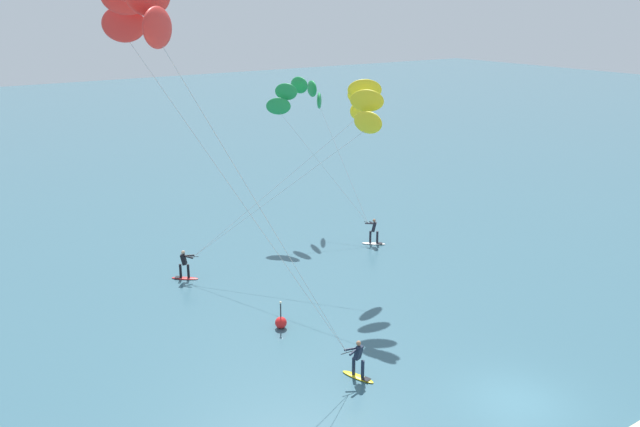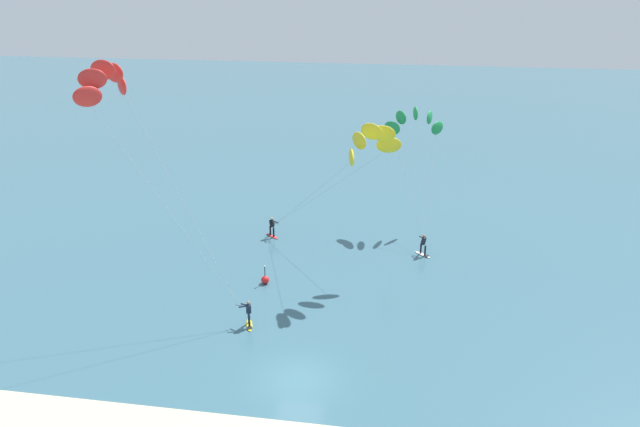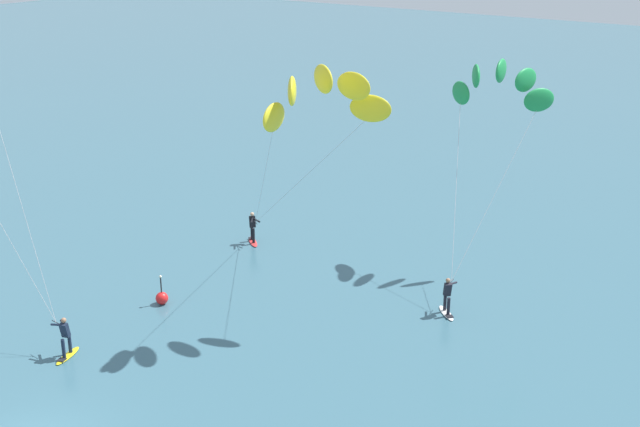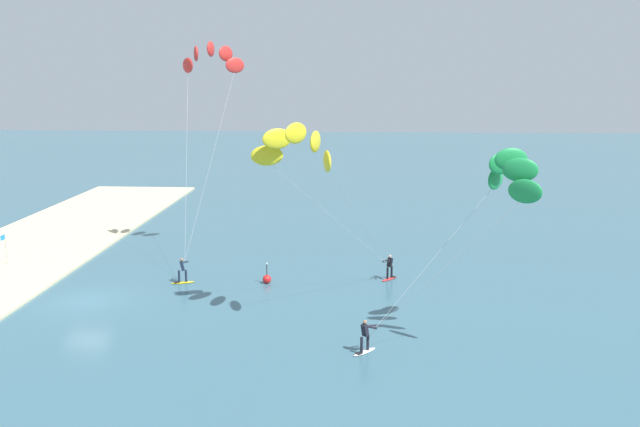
{
  "view_description": "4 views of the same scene",
  "coord_description": "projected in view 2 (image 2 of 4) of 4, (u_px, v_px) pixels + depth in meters",
  "views": [
    {
      "loc": [
        -18.53,
        -13.6,
        14.54
      ],
      "look_at": [
        -0.36,
        12.76,
        4.3
      ],
      "focal_mm": 36.91,
      "sensor_mm": 36.0,
      "label": 1
    },
    {
      "loc": [
        5.41,
        -26.69,
        20.11
      ],
      "look_at": [
        -0.57,
        11.1,
        5.11
      ],
      "focal_mm": 34.79,
      "sensor_mm": 36.0,
      "label": 2
    },
    {
      "loc": [
        20.77,
        -13.21,
        16.39
      ],
      "look_at": [
        0.64,
        15.45,
        3.76
      ],
      "focal_mm": 47.28,
      "sensor_mm": 36.0,
      "label": 3
    },
    {
      "loc": [
        37.42,
        16.5,
        13.39
      ],
      "look_at": [
        -3.51,
        13.82,
        4.84
      ],
      "focal_mm": 37.92,
      "sensor_mm": 36.0,
      "label": 4
    }
  ],
  "objects": [
    {
      "name": "ground_plane",
      "position": [
        298.0,
        380.0,
        32.67
      ],
      "size": [
        240.0,
        240.0,
        0.0
      ],
      "primitive_type": "plane",
      "color": "#386070"
    },
    {
      "name": "kitesurfer_far_out",
      "position": [
        415.0,
        126.0,
        50.06
      ],
      "size": [
        4.98,
        8.46,
        9.95
      ],
      "color": "white",
      "rests_on": "ground"
    },
    {
      "name": "marker_buoy",
      "position": [
        265.0,
        280.0,
        42.66
      ],
      "size": [
        0.56,
        0.56,
        1.38
      ],
      "color": "red",
      "rests_on": "ground"
    },
    {
      "name": "kitesurfer_nearshore",
      "position": [
        366.0,
        146.0,
        41.07
      ],
      "size": [
        10.87,
        8.53,
        10.89
      ],
      "color": "red",
      "rests_on": "ground"
    },
    {
      "name": "kitesurfer_mid_water",
      "position": [
        112.0,
        93.0,
        34.23
      ],
      "size": [
        9.03,
        4.8,
        15.63
      ],
      "color": "yellow",
      "rests_on": "ground"
    }
  ]
}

